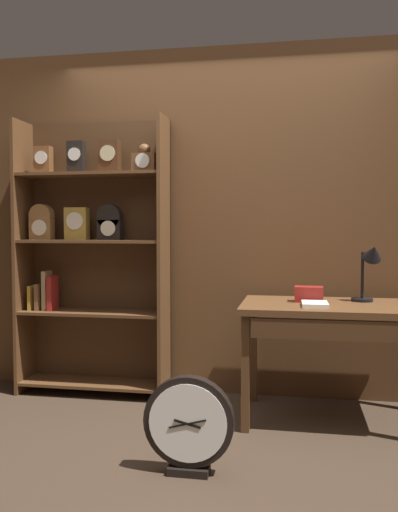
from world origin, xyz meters
TOP-DOWN VIEW (x-y plane):
  - ground_plane at (0.00, 0.00)m, footprint 10.00×10.00m
  - back_wood_panel at (0.00, 1.30)m, footprint 4.80×0.05m
  - bookshelf at (-1.01, 1.12)m, footprint 1.13×0.32m
  - workbench at (0.74, 0.80)m, footprint 1.14×0.71m
  - desk_lamp at (1.00, 0.95)m, footprint 0.21×0.21m
  - toolbox_small at (0.60, 0.89)m, footprint 0.18×0.12m
  - open_repair_manual at (0.63, 0.69)m, footprint 0.16×0.22m
  - round_clock_large at (-0.01, -0.11)m, footprint 0.46×0.11m

SIDE VIEW (x-z plane):
  - ground_plane at x=0.00m, z-range 0.00..0.00m
  - round_clock_large at x=-0.01m, z-range 0.00..0.51m
  - workbench at x=0.74m, z-range 0.29..1.05m
  - open_repair_manual at x=0.63m, z-range 0.76..0.79m
  - toolbox_small at x=0.60m, z-range 0.76..0.86m
  - desk_lamp at x=1.00m, z-range 0.82..1.22m
  - bookshelf at x=-1.01m, z-range 0.05..2.11m
  - back_wood_panel at x=0.00m, z-range 0.00..2.60m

